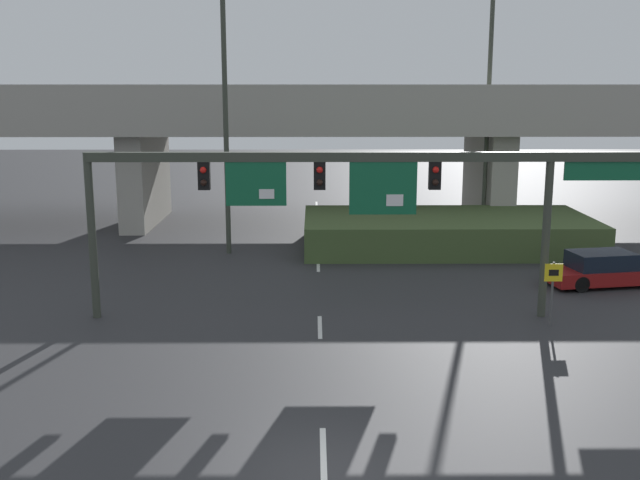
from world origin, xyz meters
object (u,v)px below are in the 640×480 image
object	(u,v)px
speed_limit_sign	(553,285)
highway_light_pole_far	(488,100)
signal_gantry	(353,182)
highway_light_pole_near	(224,66)
parked_sedan_near_right	(603,270)

from	to	relation	value
speed_limit_sign	highway_light_pole_far	bearing A→B (deg)	85.31
signal_gantry	highway_light_pole_near	distance (m)	12.26
highway_light_pole_near	parked_sedan_near_right	distance (m)	18.87
highway_light_pole_far	parked_sedan_near_right	size ratio (longest dim) A/B	2.74
speed_limit_sign	highway_light_pole_far	size ratio (longest dim) A/B	0.16
speed_limit_sign	parked_sedan_near_right	world-z (taller)	speed_limit_sign
highway_light_pole_far	parked_sedan_near_right	distance (m)	13.10
highway_light_pole_near	highway_light_pole_far	size ratio (longest dim) A/B	1.25
highway_light_pole_far	parked_sedan_near_right	xyz separation A→B (m)	(2.43, -11.09, -6.53)
highway_light_pole_near	parked_sedan_near_right	bearing A→B (deg)	-20.96
signal_gantry	highway_light_pole_near	size ratio (longest dim) A/B	1.12
signal_gantry	highway_light_pole_near	xyz separation A→B (m)	(-5.44, 10.20, 4.09)
signal_gantry	highway_light_pole_near	world-z (taller)	highway_light_pole_near
signal_gantry	speed_limit_sign	xyz separation A→B (m)	(6.66, -1.11, -3.31)
signal_gantry	highway_light_pole_near	bearing A→B (deg)	118.07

